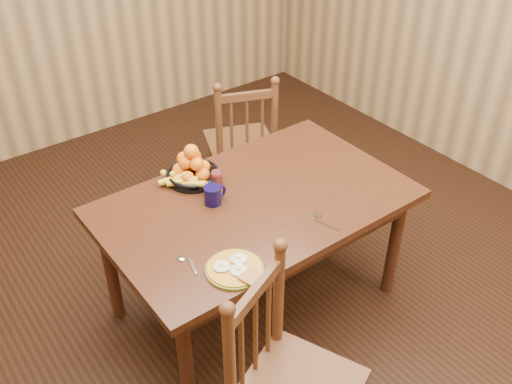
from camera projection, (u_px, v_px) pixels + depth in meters
room at (256, 95)px, 2.63m from camera, size 4.52×5.02×2.72m
dining_table at (256, 213)px, 3.03m from camera, size 1.60×1.00×0.75m
chair_far at (242, 143)px, 3.96m from camera, size 0.58×0.57×1.00m
chair_near at (289, 383)px, 2.35m from camera, size 0.61×0.60×1.04m
breakfast_plate at (235, 269)px, 2.54m from camera, size 0.26×0.30×0.04m
fork at (324, 221)px, 2.82m from camera, size 0.06×0.18×0.00m
spoon at (185, 261)px, 2.59m from camera, size 0.05×0.16×0.01m
coffee_mug at (213, 195)px, 2.93m from camera, size 0.13×0.09×0.10m
juice_glass at (217, 179)px, 3.06m from camera, size 0.06×0.06×0.09m
fruit_bowl at (191, 170)px, 3.09m from camera, size 0.32×0.32×0.22m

